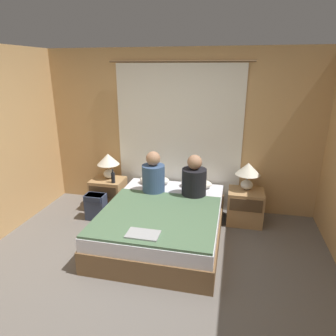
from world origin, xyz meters
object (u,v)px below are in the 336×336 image
(nightstand_right, at_px, (245,207))
(pillow_left, at_px, (154,180))
(nightstand_left, at_px, (109,194))
(backpack_on_floor, at_px, (96,205))
(lamp_left, at_px, (108,162))
(lamp_right, at_px, (248,171))
(laptop_on_bed, at_px, (143,234))
(person_left_in_bed, at_px, (153,176))
(beer_bottle_on_left_stand, at_px, (113,177))
(bed, at_px, (163,223))
(pillow_right, at_px, (196,183))
(person_right_in_bed, at_px, (194,180))

(nightstand_right, bearing_deg, pillow_left, 175.34)
(nightstand_left, relative_size, pillow_left, 1.06)
(nightstand_right, xyz_separation_m, backpack_on_floor, (-2.21, -0.38, -0.03))
(nightstand_left, xyz_separation_m, lamp_left, (0.00, 0.07, 0.53))
(lamp_right, bearing_deg, laptop_on_bed, -126.38)
(nightstand_left, relative_size, person_left_in_bed, 0.81)
(beer_bottle_on_left_stand, bearing_deg, nightstand_left, 142.34)
(bed, bearing_deg, lamp_left, 145.27)
(nightstand_left, relative_size, lamp_right, 1.25)
(lamp_left, relative_size, pillow_left, 0.85)
(nightstand_left, height_order, beer_bottle_on_left_stand, beer_bottle_on_left_stand)
(bed, distance_m, pillow_right, 0.91)
(lamp_left, height_order, laptop_on_bed, lamp_left)
(nightstand_left, height_order, lamp_right, lamp_right)
(lamp_left, height_order, person_left_in_bed, person_left_in_bed)
(bed, relative_size, lamp_left, 4.83)
(laptop_on_bed, bearing_deg, person_left_in_bed, 100.01)
(lamp_left, relative_size, person_left_in_bed, 0.65)
(laptop_on_bed, bearing_deg, pillow_right, 76.63)
(person_right_in_bed, distance_m, backpack_on_floor, 1.55)
(backpack_on_floor, bearing_deg, lamp_right, 11.55)
(bed, distance_m, lamp_left, 1.43)
(lamp_right, distance_m, pillow_right, 0.80)
(bed, xyz_separation_m, person_right_in_bed, (0.34, 0.45, 0.48))
(lamp_left, distance_m, backpack_on_floor, 0.72)
(nightstand_left, relative_size, pillow_right, 1.06)
(nightstand_right, bearing_deg, pillow_right, 171.22)
(bed, bearing_deg, nightstand_left, 147.86)
(pillow_left, bearing_deg, lamp_left, -176.54)
(person_left_in_bed, relative_size, person_right_in_bed, 1.02)
(pillow_right, bearing_deg, nightstand_left, -175.34)
(person_right_in_bed, height_order, laptop_on_bed, person_right_in_bed)
(lamp_left, xyz_separation_m, pillow_left, (0.75, 0.05, -0.27))
(nightstand_left, xyz_separation_m, nightstand_right, (2.17, 0.00, 0.00))
(beer_bottle_on_left_stand, relative_size, backpack_on_floor, 0.55)
(nightstand_right, bearing_deg, nightstand_left, 180.00)
(beer_bottle_on_left_stand, bearing_deg, lamp_left, 128.73)
(lamp_right, height_order, pillow_left, lamp_right)
(person_right_in_bed, bearing_deg, pillow_right, 91.45)
(person_left_in_bed, bearing_deg, backpack_on_floor, -169.99)
(lamp_right, xyz_separation_m, beer_bottle_on_left_stand, (-2.02, -0.18, -0.19))
(bed, height_order, nightstand_right, nightstand_right)
(lamp_left, height_order, backpack_on_floor, lamp_left)
(bed, distance_m, person_left_in_bed, 0.72)
(pillow_right, relative_size, person_left_in_bed, 0.77)
(bed, height_order, beer_bottle_on_left_stand, beer_bottle_on_left_stand)
(pillow_right, xyz_separation_m, beer_bottle_on_left_stand, (-1.27, -0.23, 0.08))
(bed, height_order, person_right_in_bed, person_right_in_bed)
(nightstand_right, xyz_separation_m, pillow_right, (-0.75, 0.12, 0.26))
(laptop_on_bed, bearing_deg, person_right_in_bed, 72.70)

